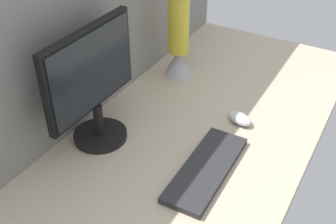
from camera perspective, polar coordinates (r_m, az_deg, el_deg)
name	(u,v)px	position (r cm, az deg, el deg)	size (l,w,h in cm)	color
ground_plane	(184,141)	(143.84, 2.16, -3.89)	(180.00, 80.00, 3.00)	tan
cubicle_wall_back	(84,6)	(141.93, -11.33, 13.88)	(180.00, 5.00, 77.96)	gray
monitor	(93,82)	(132.54, -10.20, 4.02)	(39.14, 18.00, 39.65)	black
keyboard	(206,169)	(130.24, 5.21, -7.65)	(37.00, 13.00, 2.00)	#262628
mouse	(240,118)	(150.55, 9.69, -0.87)	(5.60, 9.60, 3.40)	silver
lava_lamp	(178,39)	(170.43, 1.42, 9.86)	(11.63, 11.63, 38.07)	#A5A5AD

